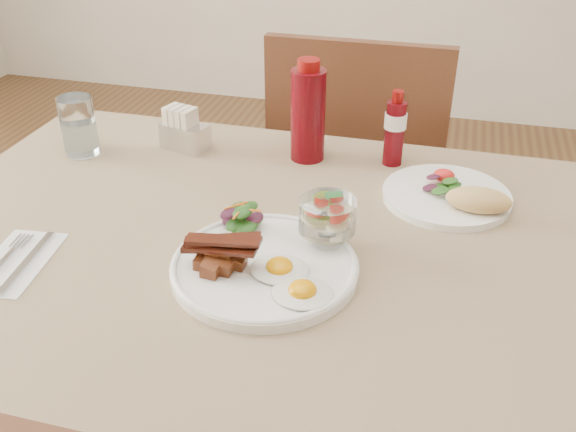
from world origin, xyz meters
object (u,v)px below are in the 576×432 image
at_px(fruit_cup, 328,216).
at_px(sugar_caddy, 184,132).
at_px(chair_far, 358,183).
at_px(second_plate, 454,196).
at_px(table, 295,293).
at_px(main_plate, 265,268).
at_px(hot_sauce_bottle, 395,129).
at_px(ketchup_bottle, 308,113).
at_px(water_glass, 79,129).

distance_m(fruit_cup, sugar_caddy, 0.47).
height_order(chair_far, second_plate, chair_far).
relative_size(table, chair_far, 1.43).
bearing_deg(chair_far, main_plate, -92.25).
xyz_separation_m(table, sugar_caddy, (-0.31, 0.30, 0.13)).
xyz_separation_m(main_plate, sugar_caddy, (-0.28, 0.37, 0.03)).
distance_m(fruit_cup, second_plate, 0.28).
bearing_deg(table, hot_sauce_bottle, 72.20).
bearing_deg(sugar_caddy, main_plate, -37.18).
xyz_separation_m(chair_far, sugar_caddy, (-0.31, -0.36, 0.26)).
distance_m(table, ketchup_bottle, 0.38).
distance_m(table, second_plate, 0.33).
distance_m(second_plate, ketchup_bottle, 0.32).
relative_size(ketchup_bottle, sugar_caddy, 1.89).
distance_m(ketchup_bottle, sugar_caddy, 0.26).
relative_size(main_plate, sugar_caddy, 2.63).
xyz_separation_m(main_plate, second_plate, (0.26, 0.28, 0.01)).
relative_size(chair_far, ketchup_bottle, 4.61).
bearing_deg(second_plate, water_glass, 178.65).
distance_m(main_plate, ketchup_bottle, 0.41).
distance_m(second_plate, water_glass, 0.74).
xyz_separation_m(main_plate, ketchup_bottle, (-0.03, 0.40, 0.09)).
bearing_deg(chair_far, ketchup_bottle, -99.67).
xyz_separation_m(table, water_glass, (-0.51, 0.23, 0.14)).
distance_m(main_plate, water_glass, 0.57).
bearing_deg(chair_far, table, -90.00).
xyz_separation_m(table, main_plate, (-0.03, -0.07, 0.10)).
distance_m(main_plate, fruit_cup, 0.12).
relative_size(main_plate, ketchup_bottle, 1.39).
bearing_deg(main_plate, ketchup_bottle, 94.22).
relative_size(table, fruit_cup, 14.92).
height_order(main_plate, second_plate, second_plate).
xyz_separation_m(table, hot_sauce_bottle, (0.11, 0.34, 0.16)).
height_order(main_plate, ketchup_bottle, ketchup_bottle).
distance_m(table, fruit_cup, 0.16).
bearing_deg(second_plate, table, -138.05).
bearing_deg(hot_sauce_bottle, main_plate, -108.50).
bearing_deg(main_plate, water_glass, 147.86).
height_order(sugar_caddy, water_glass, water_glass).
xyz_separation_m(chair_far, fruit_cup, (0.05, -0.66, 0.29)).
relative_size(fruit_cup, sugar_caddy, 0.84).
bearing_deg(fruit_cup, chair_far, 94.21).
distance_m(hot_sauce_bottle, sugar_caddy, 0.43).
distance_m(table, sugar_caddy, 0.45).
distance_m(chair_far, water_glass, 0.72).
height_order(main_plate, water_glass, water_glass).
relative_size(sugar_caddy, water_glass, 0.90).
xyz_separation_m(table, chair_far, (0.00, 0.66, -0.14)).
xyz_separation_m(hot_sauce_bottle, water_glass, (-0.62, -0.11, -0.02)).
relative_size(main_plate, second_plate, 1.23).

